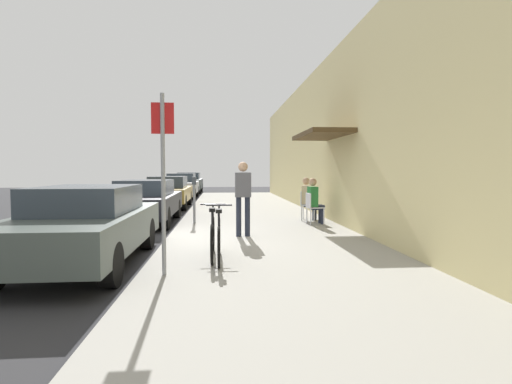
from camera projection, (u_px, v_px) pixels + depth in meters
The scene contains 17 objects.
ground_plane at pixel (166, 244), 8.87m from camera, with size 60.00×60.00×0.00m, color #2D2D30.
sidewalk_slab at pixel (259, 227), 11.04m from camera, with size 4.50×32.00×0.12m, color #9E9B93.
building_facade at pixel (344, 136), 11.11m from camera, with size 1.40×32.00×5.14m.
parked_car_0 at pixel (85, 224), 6.85m from camera, with size 1.80×4.40×1.36m.
parked_car_1 at pixel (145, 201), 12.23m from camera, with size 1.80×4.40×1.33m.
parked_car_2 at pixel (168, 191), 17.45m from camera, with size 1.80×4.40×1.36m.
parked_car_3 at pixel (182, 185), 23.32m from camera, with size 1.80×4.40×1.44m.
parked_car_4 at pixel (189, 182), 28.72m from camera, with size 1.80×4.40×1.46m.
parking_meter at pixel (194, 196), 11.42m from camera, with size 0.12×0.10×1.32m.
street_sign at pixel (163, 170), 5.70m from camera, with size 0.32×0.06×2.60m.
bicycle_0 at pixel (219, 239), 6.69m from camera, with size 0.46×1.71×0.90m.
bicycle_1 at pixel (213, 237), 6.88m from camera, with size 0.46×1.71×0.90m.
cafe_chair_0 at pixel (313, 206), 11.24m from camera, with size 0.47×0.47×0.87m.
seated_patron_0 at pixel (315, 199), 11.24m from camera, with size 0.44×0.38×1.29m.
cafe_chair_1 at pixel (306, 203), 12.14m from camera, with size 0.56×0.56×0.87m.
seated_patron_1 at pixel (308, 197), 12.11m from camera, with size 0.51×0.47×1.29m.
pedestrian_standing at pixel (243, 193), 9.09m from camera, with size 0.36×0.22×1.70m.
Camera 1 is at (1.23, -8.93, 1.63)m, focal length 28.08 mm.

